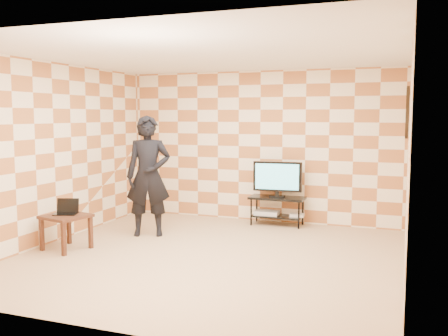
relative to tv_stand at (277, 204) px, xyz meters
The scene contains 14 objects.
floor 2.27m from the tv_stand, 100.16° to the right, with size 5.00×5.00×0.00m, color tan.
wall_back 1.10m from the tv_stand, 143.77° to the left, with size 5.00×0.02×2.70m, color #FCEAC7.
wall_front 4.83m from the tv_stand, 94.81° to the right, with size 5.00×0.02×2.70m, color #FCEAC7.
wall_left 3.77m from the tv_stand, 142.65° to the right, with size 0.02×5.00×2.70m, color #FCEAC7.
wall_right 3.21m from the tv_stand, 46.41° to the right, with size 0.02×5.00×2.70m, color #FCEAC7.
ceiling 3.24m from the tv_stand, 100.16° to the right, with size 5.00×5.00×0.02m, color white.
wall_art 2.69m from the tv_stand, 17.65° to the right, with size 0.04×0.72×0.72m.
tv_stand is the anchor object (origin of this frame).
tv 0.48m from the tv_stand, 93.51° to the right, with size 0.85×0.18×0.61m.
dvd_player 0.24m from the tv_stand, behind, with size 0.42×0.30×0.07m, color silver.
game_console 0.39m from the tv_stand, ahead, with size 0.23×0.17×0.05m, color silver.
side_table 3.55m from the tv_stand, 133.35° to the right, with size 0.68×0.68×0.50m.
laptop 3.53m from the tv_stand, 134.87° to the right, with size 0.38×0.34×0.21m.
person 2.32m from the tv_stand, 141.05° to the right, with size 0.70×0.46×1.91m, color black.
Camera 1 is at (2.47, -6.15, 1.91)m, focal length 40.00 mm.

